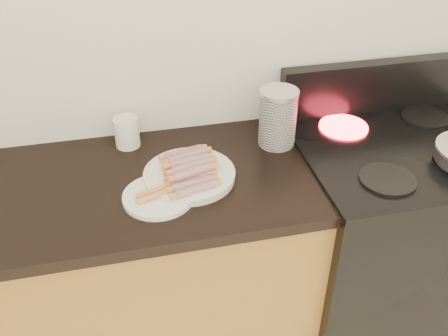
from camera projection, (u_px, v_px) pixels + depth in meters
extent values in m
cube|color=silver|center=(169.00, 24.00, 1.65)|extent=(4.00, 0.04, 2.60)
cube|color=brown|center=(1.00, 307.00, 1.78)|extent=(2.20, 0.59, 0.86)
cube|color=black|center=(384.00, 242.00, 2.02)|extent=(0.76, 0.65, 0.90)
cube|color=black|center=(408.00, 148.00, 1.76)|extent=(0.76, 0.65, 0.01)
cube|color=black|center=(375.00, 86.00, 1.93)|extent=(0.76, 0.06, 0.20)
cylinder|color=black|center=(387.00, 179.00, 1.59)|extent=(0.18, 0.18, 0.01)
cylinder|color=#FF1E2D|center=(343.00, 127.00, 1.86)|extent=(0.18, 0.18, 0.01)
cylinder|color=black|center=(425.00, 117.00, 1.92)|extent=(0.18, 0.18, 0.01)
cylinder|color=silver|center=(189.00, 176.00, 1.61)|extent=(0.35, 0.35, 0.02)
cylinder|color=white|center=(158.00, 197.00, 1.53)|extent=(0.22, 0.22, 0.02)
cylinder|color=brown|center=(195.00, 190.00, 1.52)|extent=(0.13, 0.05, 0.03)
cylinder|color=brown|center=(193.00, 184.00, 1.54)|extent=(0.13, 0.05, 0.03)
cylinder|color=brown|center=(192.00, 178.00, 1.57)|extent=(0.13, 0.05, 0.03)
cylinder|color=brown|center=(190.00, 173.00, 1.59)|extent=(0.13, 0.05, 0.03)
cylinder|color=brown|center=(188.00, 167.00, 1.61)|extent=(0.13, 0.05, 0.03)
cylinder|color=brown|center=(187.00, 162.00, 1.64)|extent=(0.13, 0.05, 0.03)
cylinder|color=brown|center=(185.00, 157.00, 1.66)|extent=(0.13, 0.05, 0.03)
cylinder|color=brown|center=(184.00, 152.00, 1.69)|extent=(0.13, 0.05, 0.03)
cylinder|color=brown|center=(191.00, 172.00, 1.55)|extent=(0.13, 0.05, 0.03)
cylinder|color=brown|center=(190.00, 167.00, 1.58)|extent=(0.13, 0.05, 0.03)
cylinder|color=brown|center=(188.00, 161.00, 1.60)|extent=(0.13, 0.05, 0.03)
cylinder|color=brown|center=(187.00, 156.00, 1.62)|extent=(0.13, 0.05, 0.03)
cylinder|color=orange|center=(158.00, 194.00, 1.51)|extent=(0.13, 0.06, 0.02)
cylinder|color=orange|center=(157.00, 190.00, 1.53)|extent=(0.13, 0.06, 0.02)
cylinder|color=silver|center=(278.00, 119.00, 1.74)|extent=(0.13, 0.13, 0.20)
cylinder|color=silver|center=(280.00, 92.00, 1.68)|extent=(0.13, 0.13, 0.01)
cylinder|color=white|center=(127.00, 132.00, 1.76)|extent=(0.11, 0.11, 0.11)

